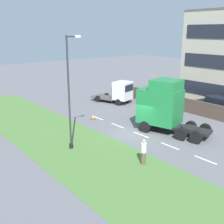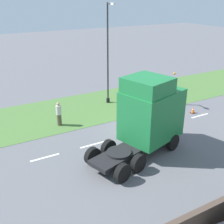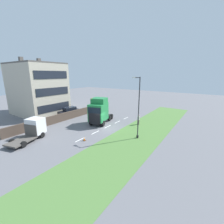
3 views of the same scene
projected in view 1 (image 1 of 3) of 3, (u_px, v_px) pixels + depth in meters
ground_plane at (136, 133)px, 25.09m from camera, size 120.00×120.00×0.00m
grass_verge at (79, 150)px, 21.45m from camera, size 7.00×44.00×0.01m
lane_markings at (141, 135)px, 24.56m from camera, size 0.16×14.60×0.00m
boundary_wall at (196, 108)px, 30.32m from camera, size 0.25×24.00×1.57m
lorry_cab at (163, 106)px, 24.91m from camera, size 4.18×6.71×4.86m
flatbed_truck at (120, 92)px, 34.85m from camera, size 3.48×5.59×2.78m
parked_car at (218, 106)px, 30.19m from camera, size 2.28×4.82×1.98m
lamp_post at (70, 98)px, 20.71m from camera, size 1.27×0.31×8.49m
pedestrian at (143, 152)px, 18.93m from camera, size 0.39×0.39×1.82m
traffic_cone_lead at (93, 117)px, 28.76m from camera, size 0.36×0.36×0.58m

